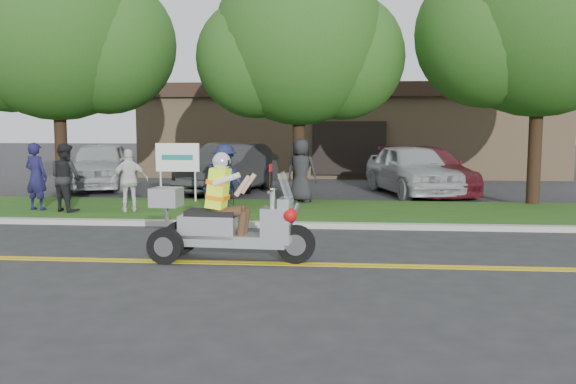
# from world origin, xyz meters

# --- Properties ---
(ground) EXTENTS (120.00, 120.00, 0.00)m
(ground) POSITION_xyz_m (0.00, 0.00, 0.00)
(ground) COLOR #28282B
(ground) RESTS_ON ground
(centerline_near) EXTENTS (60.00, 0.10, 0.01)m
(centerline_near) POSITION_xyz_m (0.00, -0.58, 0.01)
(centerline_near) COLOR gold
(centerline_near) RESTS_ON ground
(centerline_far) EXTENTS (60.00, 0.10, 0.01)m
(centerline_far) POSITION_xyz_m (0.00, -0.42, 0.01)
(centerline_far) COLOR gold
(centerline_far) RESTS_ON ground
(curb) EXTENTS (60.00, 0.25, 0.12)m
(curb) POSITION_xyz_m (0.00, 3.05, 0.06)
(curb) COLOR #A8A89E
(curb) RESTS_ON ground
(grass_verge) EXTENTS (60.00, 4.00, 0.10)m
(grass_verge) POSITION_xyz_m (0.00, 5.20, 0.06)
(grass_verge) COLOR #204412
(grass_verge) RESTS_ON ground
(commercial_building) EXTENTS (18.00, 8.20, 4.00)m
(commercial_building) POSITION_xyz_m (2.00, 18.98, 2.01)
(commercial_building) COLOR #9E7F5B
(commercial_building) RESTS_ON ground
(tree_left) EXTENTS (6.62, 5.40, 7.78)m
(tree_left) POSITION_xyz_m (-6.44, 7.03, 4.85)
(tree_left) COLOR #332114
(tree_left) RESTS_ON ground
(tree_mid) EXTENTS (5.88, 4.80, 7.05)m
(tree_mid) POSITION_xyz_m (0.55, 7.23, 4.43)
(tree_mid) COLOR #332114
(tree_mid) RESTS_ON ground
(tree_right) EXTENTS (6.86, 5.60, 8.07)m
(tree_right) POSITION_xyz_m (7.06, 7.03, 5.03)
(tree_right) COLOR #332114
(tree_right) RESTS_ON ground
(business_sign) EXTENTS (1.25, 0.06, 1.75)m
(business_sign) POSITION_xyz_m (-2.90, 6.60, 1.26)
(business_sign) COLOR silver
(business_sign) RESTS_ON ground
(trike_scooter) EXTENTS (2.79, 0.96, 1.83)m
(trike_scooter) POSITION_xyz_m (-0.20, -0.33, 0.64)
(trike_scooter) COLOR black
(trike_scooter) RESTS_ON ground
(lawn_chair_a) EXTENTS (0.64, 0.66, 1.09)m
(lawn_chair_a) POSITION_xyz_m (-1.62, 5.96, 0.72)
(lawn_chair_a) COLOR black
(lawn_chair_a) RESTS_ON grass_verge
(lawn_chair_b) EXTENTS (0.61, 0.63, 0.98)m
(lawn_chair_b) POSITION_xyz_m (-1.42, 5.89, 0.65)
(lawn_chair_b) COLOR black
(lawn_chair_b) RESTS_ON grass_verge
(spectator_adult_left) EXTENTS (0.71, 0.55, 1.72)m
(spectator_adult_left) POSITION_xyz_m (-6.00, 4.52, 0.96)
(spectator_adult_left) COLOR #16153C
(spectator_adult_left) RESTS_ON grass_verge
(spectator_adult_mid) EXTENTS (1.03, 0.96, 1.70)m
(spectator_adult_mid) POSITION_xyz_m (-5.16, 4.37, 0.96)
(spectator_adult_mid) COLOR black
(spectator_adult_mid) RESTS_ON grass_verge
(spectator_adult_right) EXTENTS (0.99, 0.70, 1.57)m
(spectator_adult_right) POSITION_xyz_m (-3.55, 4.48, 0.89)
(spectator_adult_right) COLOR silver
(spectator_adult_right) RESTS_ON grass_verge
(spectator_chair_a) EXTENTS (1.22, 0.96, 1.67)m
(spectator_chair_a) POSITION_xyz_m (-1.26, 5.15, 0.94)
(spectator_chair_a) COLOR #182045
(spectator_chair_a) RESTS_ON grass_verge
(spectator_chair_b) EXTENTS (1.00, 0.79, 1.79)m
(spectator_chair_b) POSITION_xyz_m (0.61, 6.72, 1.00)
(spectator_chair_b) COLOR black
(spectator_chair_b) RESTS_ON grass_verge
(parked_car_far_left) EXTENTS (3.06, 5.23, 1.67)m
(parked_car_far_left) POSITION_xyz_m (-6.82, 10.61, 0.84)
(parked_car_far_left) COLOR #B1B4B9
(parked_car_far_left) RESTS_ON ground
(parked_car_left) EXTENTS (2.81, 5.25, 1.64)m
(parked_car_left) POSITION_xyz_m (-2.00, 9.71, 0.82)
(parked_car_left) COLOR #2C2C2E
(parked_car_left) RESTS_ON ground
(parked_car_mid) EXTENTS (2.88, 4.74, 1.23)m
(parked_car_mid) POSITION_xyz_m (-2.50, 10.51, 0.61)
(parked_car_mid) COLOR black
(parked_car_mid) RESTS_ON ground
(parked_car_right) EXTENTS (3.27, 5.61, 1.53)m
(parked_car_right) POSITION_xyz_m (4.50, 10.21, 0.76)
(parked_car_right) COLOR #56141C
(parked_car_right) RESTS_ON ground
(parked_car_far_right) EXTENTS (3.14, 5.22, 1.66)m
(parked_car_far_right) POSITION_xyz_m (4.00, 9.77, 0.83)
(parked_car_far_right) COLOR #AAADB2
(parked_car_far_right) RESTS_ON ground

